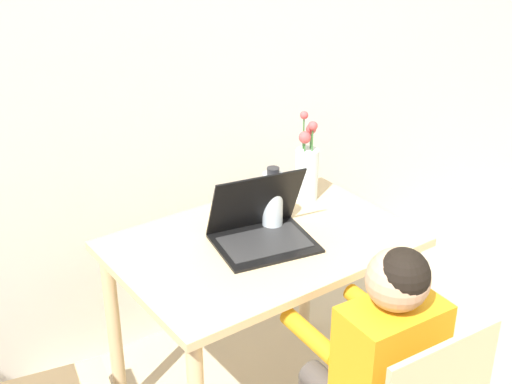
{
  "coord_description": "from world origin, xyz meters",
  "views": [
    {
      "loc": [
        -0.97,
        -0.16,
        1.97
      ],
      "look_at": [
        0.27,
        1.58,
        0.92
      ],
      "focal_mm": 50.0,
      "sensor_mm": 36.0,
      "label": 1
    }
  ],
  "objects_px": {
    "person_seated": "(377,356)",
    "water_bottle": "(273,200)",
    "flower_vase": "(307,169)",
    "laptop": "(261,226)"
  },
  "relations": [
    {
      "from": "person_seated",
      "to": "flower_vase",
      "type": "relative_size",
      "value": 2.94
    },
    {
      "from": "person_seated",
      "to": "laptop",
      "type": "distance_m",
      "value": 0.61
    },
    {
      "from": "water_bottle",
      "to": "flower_vase",
      "type": "bearing_deg",
      "value": 24.12
    },
    {
      "from": "person_seated",
      "to": "water_bottle",
      "type": "xyz_separation_m",
      "value": [
        0.1,
        0.64,
        0.21
      ]
    },
    {
      "from": "person_seated",
      "to": "water_bottle",
      "type": "height_order",
      "value": "person_seated"
    },
    {
      "from": "flower_vase",
      "to": "water_bottle",
      "type": "height_order",
      "value": "flower_vase"
    },
    {
      "from": "flower_vase",
      "to": "water_bottle",
      "type": "xyz_separation_m",
      "value": [
        -0.24,
        -0.11,
        -0.02
      ]
    },
    {
      "from": "person_seated",
      "to": "flower_vase",
      "type": "height_order",
      "value": "flower_vase"
    },
    {
      "from": "person_seated",
      "to": "flower_vase",
      "type": "xyz_separation_m",
      "value": [
        0.34,
        0.75,
        0.23
      ]
    },
    {
      "from": "flower_vase",
      "to": "laptop",
      "type": "bearing_deg",
      "value": -153.9
    }
  ]
}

